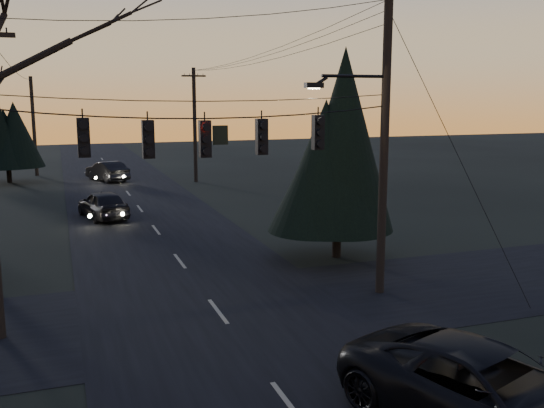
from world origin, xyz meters
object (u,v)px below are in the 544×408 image
object	(u,v)px
evergreen_right	(338,152)
suv_near	(488,393)
utility_pole_far_r	(196,182)
sedan_oncoming_a	(103,205)
utility_pole_left	(1,338)
sedan_oncoming_b	(107,171)
utility_pole_far_l	(37,176)
utility_pole_right	(379,292)

from	to	relation	value
evergreen_right	suv_near	world-z (taller)	evergreen_right
utility_pole_far_r	sedan_oncoming_a	xyz separation A→B (m)	(-7.68, -12.14, 0.75)
suv_near	sedan_oncoming_a	world-z (taller)	suv_near
utility_pole_left	sedan_oncoming_b	size ratio (longest dim) A/B	1.87
utility_pole_far_l	sedan_oncoming_a	size ratio (longest dim) A/B	1.82
utility_pole_far_r	sedan_oncoming_b	bearing A→B (deg)	156.17
evergreen_right	suv_near	bearing A→B (deg)	-102.87
utility_pole_right	utility_pole_far_r	bearing A→B (deg)	90.00
suv_near	utility_pole_right	bearing A→B (deg)	54.07
sedan_oncoming_a	suv_near	bearing A→B (deg)	89.46
suv_near	utility_pole_far_l	bearing A→B (deg)	81.56
sedan_oncoming_a	sedan_oncoming_b	distance (m)	14.99
utility_pole_far_r	evergreen_right	xyz separation A→B (m)	(0.62, -23.40, 4.23)
utility_pole_left	utility_pole_far_r	xyz separation A→B (m)	(11.50, 28.00, 0.00)
sedan_oncoming_b	sedan_oncoming_a	bearing A→B (deg)	63.13
suv_near	sedan_oncoming_b	bearing A→B (deg)	75.66
suv_near	sedan_oncoming_b	world-z (taller)	suv_near
utility_pole_right	suv_near	distance (m)	8.53
utility_pole_left	suv_near	xyz separation A→B (m)	(9.20, -8.17, 0.82)
utility_pole_left	evergreen_right	distance (m)	13.63
sedan_oncoming_b	utility_pole_far_l	bearing A→B (deg)	-66.69
utility_pole_left	evergreen_right	size ratio (longest dim) A/B	1.17
evergreen_right	sedan_oncoming_b	bearing A→B (deg)	104.80
sedan_oncoming_a	utility_pole_far_l	bearing A→B (deg)	-92.41
utility_pole_far_l	sedan_oncoming_b	distance (m)	7.40
utility_pole_right	utility_pole_far_r	size ratio (longest dim) A/B	1.18
sedan_oncoming_a	utility_pole_left	bearing A→B (deg)	63.30
evergreen_right	sedan_oncoming_b	distance (m)	27.30
utility_pole_far_r	utility_pole_left	bearing A→B (deg)	-112.33
utility_pole_right	sedan_oncoming_a	xyz separation A→B (m)	(-7.68, 15.86, 0.75)
utility_pole_right	evergreen_right	world-z (taller)	evergreen_right
utility_pole_left	utility_pole_far_r	distance (m)	30.27
suv_near	sedan_oncoming_a	size ratio (longest dim) A/B	1.34
utility_pole_left	sedan_oncoming_a	xyz separation A→B (m)	(3.82, 15.86, 0.75)
evergreen_right	sedan_oncoming_a	bearing A→B (deg)	126.39
utility_pole_right	utility_pole_far_l	bearing A→B (deg)	107.72
utility_pole_right	suv_near	bearing A→B (deg)	-105.72
evergreen_right	utility_pole_far_r	bearing A→B (deg)	91.51
utility_pole_left	utility_pole_far_r	size ratio (longest dim) A/B	1.00
utility_pole_far_l	utility_pole_far_r	bearing A→B (deg)	-34.82
sedan_oncoming_b	suv_near	bearing A→B (deg)	74.27
utility_pole_left	sedan_oncoming_b	bearing A→B (deg)	80.41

